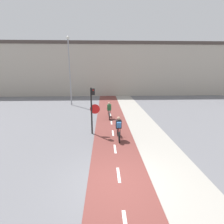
# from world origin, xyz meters

# --- Properties ---
(ground_plane) EXTENTS (120.00, 120.00, 0.00)m
(ground_plane) POSITION_xyz_m (0.00, 0.00, 0.00)
(ground_plane) COLOR slate
(bike_lane) EXTENTS (2.59, 60.00, 0.02)m
(bike_lane) POSITION_xyz_m (0.00, 0.01, 0.01)
(bike_lane) COLOR brown
(bike_lane) RESTS_ON ground_plane
(sidewalk_strip) EXTENTS (2.40, 60.00, 0.05)m
(sidewalk_strip) POSITION_xyz_m (2.49, 0.00, 0.03)
(sidewalk_strip) COLOR #A8A399
(sidewalk_strip) RESTS_ON ground_plane
(building_row_background) EXTENTS (60.00, 5.20, 8.62)m
(building_row_background) POSITION_xyz_m (0.00, 25.07, 4.32)
(building_row_background) COLOR #B2A899
(building_row_background) RESTS_ON ground_plane
(traffic_light_pole) EXTENTS (0.67, 0.25, 3.23)m
(traffic_light_pole) POSITION_xyz_m (-1.38, 5.53, 2.00)
(traffic_light_pole) COLOR black
(traffic_light_pole) RESTS_ON ground_plane
(street_lamp_far) EXTENTS (0.36, 0.36, 8.09)m
(street_lamp_far) POSITION_xyz_m (-4.72, 15.71, 4.84)
(street_lamp_far) COLOR gray
(street_lamp_far) RESTS_ON ground_plane
(cyclist_near) EXTENTS (0.46, 1.76, 1.52)m
(cyclist_near) POSITION_xyz_m (0.31, 4.43, 0.72)
(cyclist_near) COLOR black
(cyclist_near) RESTS_ON ground_plane
(cyclist_far) EXTENTS (0.46, 1.75, 1.52)m
(cyclist_far) POSITION_xyz_m (-0.15, 9.37, 0.67)
(cyclist_far) COLOR black
(cyclist_far) RESTS_ON ground_plane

